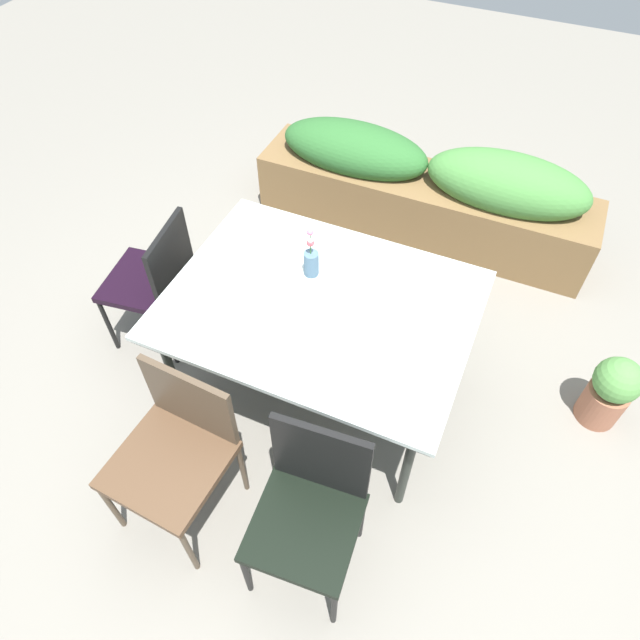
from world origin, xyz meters
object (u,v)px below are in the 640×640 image
Objects in this scene: dining_table at (320,309)px; chair_end_left at (155,277)px; flower_vase at (311,261)px; planter_box at (425,190)px; chair_near_right at (311,502)px; potted_plant at (611,391)px; chair_near_left at (176,445)px.

dining_table is 1.08m from chair_end_left.
flower_vase is 0.12× the size of planter_box.
chair_near_right reaches higher than potted_plant.
flower_vase reaches higher than potted_plant.
chair_near_right is (1.40, -0.88, 0.00)m from chair_end_left.
chair_end_left is (-0.72, 0.88, -0.01)m from chair_near_left.
chair_near_right is 1.19m from flower_vase.
chair_near_right is at bearing -84.84° from planter_box.
flower_vase reaches higher than chair_end_left.
chair_near_left is 1.12m from flower_vase.
chair_near_right is 1.91× the size of potted_plant.
chair_near_left is 0.99× the size of chair_end_left.
flower_vase reaches higher than chair_near_right.
chair_near_left is 1.14m from chair_end_left.
chair_end_left is 1.66m from chair_near_right.
planter_box reaches higher than dining_table.
planter_box is (0.45, 2.52, -0.16)m from chair_near_left.
dining_table is 1.72× the size of chair_near_left.
planter_box is at bearing 140.84° from potted_plant.
chair_end_left is 2.67m from potted_plant.
chair_near_left is 0.68m from chair_near_right.
potted_plant is (1.67, 0.31, -0.62)m from flower_vase.
chair_near_left is 2.57m from planter_box.
flower_vase reaches higher than chair_near_left.
flower_vase is at bearing 126.07° from dining_table.
chair_end_left is 1.84× the size of potted_plant.
dining_table is 3.15× the size of potted_plant.
chair_near_right is at bearing -176.17° from chair_near_left.
chair_near_right reaches higher than chair_end_left.
flower_vase is (-0.13, 0.17, 0.14)m from dining_table.
dining_table is at bearing -73.15° from chair_near_right.
chair_near_left is at bearing -101.61° from flower_vase.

